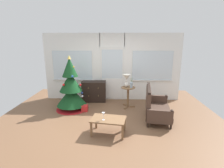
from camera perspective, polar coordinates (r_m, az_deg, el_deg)
The scene contains 11 objects.
ground_plane at distance 5.10m, azimuth -0.81°, elevation -12.51°, with size 6.76×6.76×0.00m, color brown.
back_wall_with_door at distance 6.71m, azimuth 0.06°, elevation 5.53°, with size 5.20×0.14×2.55m.
christmas_tree at distance 5.95m, azimuth -13.30°, elevation -1.73°, with size 1.05×1.05×1.82m.
dresser_cabinet at distance 6.68m, azimuth -5.94°, elevation -2.41°, with size 0.92×0.47×0.78m.
settee_sofa at distance 5.37m, azimuth 13.79°, elevation -7.11°, with size 0.88×1.44×0.96m.
side_table at distance 6.04m, azimuth 5.28°, elevation -2.98°, with size 0.50×0.48×0.72m.
table_lamp at distance 5.95m, azimuth 4.79°, elevation 1.72°, with size 0.28×0.28×0.44m.
flower_vase at distance 5.90m, azimuth 6.35°, elevation -0.10°, with size 0.11×0.10×0.35m.
coffee_table at distance 4.41m, azimuth -1.18°, elevation -11.97°, with size 0.91×0.64×0.41m.
wine_glass at distance 4.26m, azimuth -2.87°, elevation -9.98°, with size 0.08×0.08×0.20m.
gift_box at distance 5.88m, azimuth -8.96°, elevation -7.86°, with size 0.20×0.18×0.20m, color red.
Camera 1 is at (0.24, -4.55, 2.29)m, focal length 27.88 mm.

